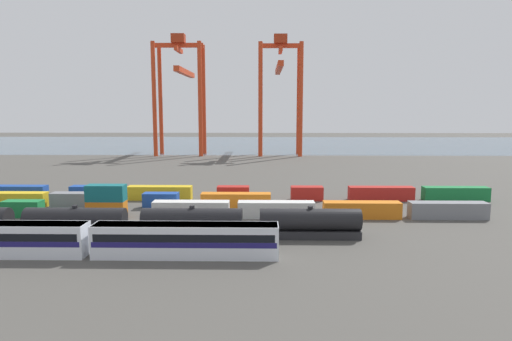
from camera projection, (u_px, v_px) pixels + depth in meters
The scene contains 24 objects.
ground_plane at pixel (211, 176), 115.23m from camera, with size 420.00×420.00×0.00m, color #4C4944.
harbour_water at pixel (236, 144), 220.39m from camera, with size 400.00×110.00×0.01m, color #475B6B.
passenger_train at pixel (90, 238), 51.81m from camera, with size 43.91×3.14×3.90m.
freight_tank_row at pixel (134, 222), 59.69m from camera, with size 60.70×2.86×4.32m.
shipping_container_1 at pixel (23, 209), 71.14m from camera, with size 6.04×2.44×2.60m, color #197538.
shipping_container_2 at pixel (107, 209), 70.90m from camera, with size 6.04×2.44×2.60m, color orange.
shipping_container_3 at pixel (106, 193), 70.54m from camera, with size 6.04×2.44×2.60m, color #146066.
shipping_container_4 at pixel (191, 209), 70.66m from camera, with size 12.10×2.44×2.60m, color silver.
shipping_container_5 at pixel (276, 210), 70.42m from camera, with size 12.10×2.44×2.60m, color silver.
shipping_container_6 at pixel (362, 210), 70.18m from camera, with size 12.10×2.44×2.60m, color orange.
shipping_container_7 at pixel (448, 210), 69.94m from camera, with size 12.10×2.44×2.60m, color slate.
shipping_container_8 at pixel (12, 200), 78.12m from camera, with size 12.10×2.44×2.60m, color gold.
shipping_container_9 at pixel (86, 200), 77.88m from camera, with size 12.10×2.44×2.60m, color slate.
shipping_container_10 at pixel (161, 200), 77.65m from camera, with size 6.04×2.44×2.60m, color #1C4299.
shipping_container_11 at pixel (236, 200), 77.42m from camera, with size 12.10×2.44×2.60m, color orange.
shipping_container_12 at pixel (15, 192), 85.06m from camera, with size 12.10×2.44×2.60m, color #1C4299.
shipping_container_13 at pixel (87, 193), 84.81m from camera, with size 6.04×2.44×2.60m, color #1C4299.
shipping_container_14 at pixel (160, 193), 84.56m from camera, with size 12.10×2.44×2.60m, color gold.
shipping_container_15 at pixel (233, 193), 84.31m from camera, with size 6.04×2.44×2.60m, color #AD211C.
shipping_container_16 at pixel (307, 193), 84.07m from camera, with size 6.04×2.44×2.60m, color #AD211C.
shipping_container_17 at pixel (381, 194), 83.82m from camera, with size 12.10×2.44×2.60m, color #AD211C.
shipping_container_18 at pixel (455, 194), 83.57m from camera, with size 12.10×2.44×2.60m, color #197538.
gantry_crane_west at pixel (181, 83), 167.01m from camera, with size 18.23×36.29×44.25m.
gantry_crane_central at pixel (280, 82), 167.11m from camera, with size 16.12×41.37×43.99m.
Camera 1 is at (13.72, -73.74, 17.09)m, focal length 31.19 mm.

